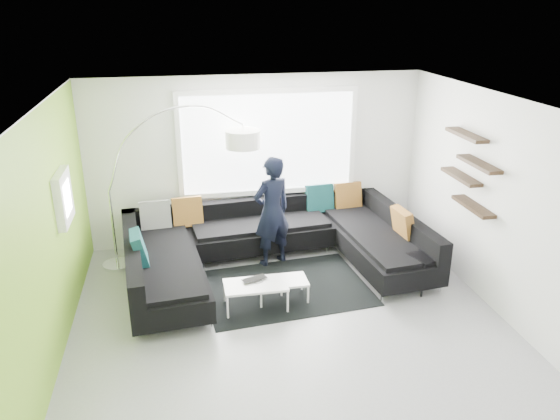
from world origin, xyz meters
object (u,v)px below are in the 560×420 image
(coffee_table, at_px, (269,292))
(side_table, at_px, (424,272))
(arc_lamp, at_px, (109,191))
(person, at_px, (272,212))
(laptop, at_px, (256,281))
(sectional_sofa, at_px, (275,249))

(coffee_table, xyz_separation_m, side_table, (2.23, -0.03, 0.09))
(side_table, bearing_deg, arc_lamp, 160.10)
(coffee_table, relative_size, person, 0.62)
(side_table, bearing_deg, laptop, 179.49)
(sectional_sofa, bearing_deg, laptop, -121.20)
(coffee_table, height_order, side_table, side_table)
(arc_lamp, xyz_separation_m, person, (2.39, -0.35, -0.37))
(sectional_sofa, xyz_separation_m, arc_lamp, (-2.36, 0.71, 0.83))
(coffee_table, distance_m, side_table, 2.24)
(arc_lamp, distance_m, laptop, 2.65)
(coffee_table, bearing_deg, side_table, -0.48)
(side_table, xyz_separation_m, person, (-1.97, 1.23, 0.60))
(person, distance_m, laptop, 1.38)
(coffee_table, height_order, person, person)
(sectional_sofa, distance_m, coffee_table, 0.91)
(coffee_table, xyz_separation_m, laptop, (-0.17, -0.00, 0.19))
(sectional_sofa, height_order, person, person)
(sectional_sofa, xyz_separation_m, laptop, (-0.41, -0.85, -0.04))
(arc_lamp, distance_m, person, 2.44)
(arc_lamp, xyz_separation_m, side_table, (4.36, -1.58, -0.97))
(arc_lamp, bearing_deg, sectional_sofa, -12.37)
(person, bearing_deg, laptop, 46.94)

